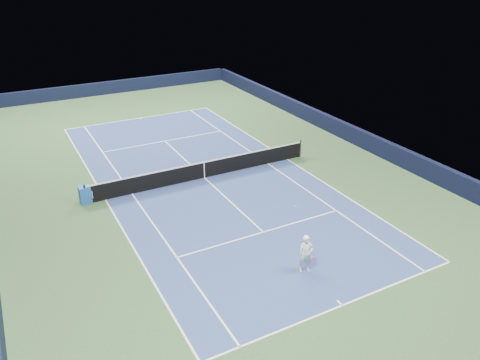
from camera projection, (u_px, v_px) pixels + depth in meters
name	position (u px, v px, depth m)	size (l,w,h in m)	color
ground	(204.00, 178.00, 25.97)	(40.00, 40.00, 0.00)	#2F4E2A
wall_far	(112.00, 87.00, 41.46)	(22.00, 0.35, 1.10)	black
wall_right	(356.00, 136.00, 30.32)	(0.35, 40.00, 1.10)	black
court_surface	(204.00, 178.00, 25.97)	(10.97, 23.77, 0.01)	navy
baseline_far	(140.00, 118.00, 35.40)	(10.97, 0.08, 0.00)	white
baseline_near	(342.00, 305.00, 16.54)	(10.97, 0.08, 0.00)	white
sideline_doubles_right	(287.00, 159.00, 28.29)	(0.08, 23.77, 0.00)	white
sideline_doubles_left	(105.00, 200.00, 23.64)	(0.08, 23.77, 0.00)	white
sideline_singles_right	(268.00, 164.00, 27.71)	(0.08, 23.77, 0.00)	white
sideline_singles_left	(132.00, 194.00, 24.22)	(0.08, 23.77, 0.00)	white
service_line_far	(165.00, 141.00, 31.04)	(8.23, 0.08, 0.00)	white
service_line_near	(263.00, 232.00, 20.89)	(8.23, 0.08, 0.00)	white
center_service_line	(204.00, 178.00, 25.97)	(0.08, 12.80, 0.00)	white
center_mark_far	(141.00, 119.00, 35.28)	(0.08, 0.30, 0.00)	white
center_mark_near	(340.00, 303.00, 16.65)	(0.08, 0.30, 0.00)	white
tennis_net	(204.00, 170.00, 25.75)	(12.90, 0.10, 1.07)	black
sponsor_cube	(85.00, 195.00, 23.18)	(0.61, 0.51, 0.90)	blue
tennis_player	(306.00, 254.00, 18.00)	(0.79, 1.30, 2.39)	white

